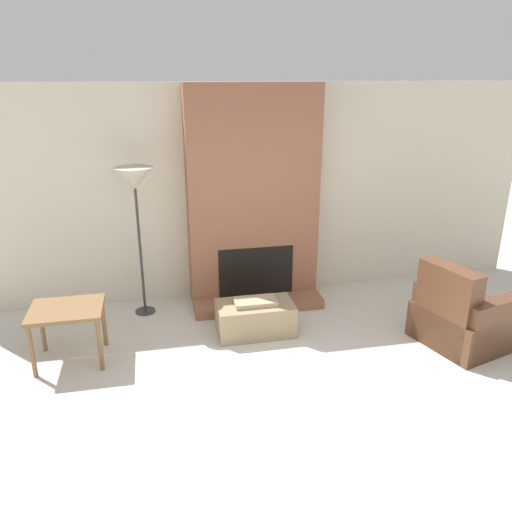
{
  "coord_description": "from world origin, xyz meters",
  "views": [
    {
      "loc": [
        -1.15,
        -2.98,
        2.68
      ],
      "look_at": [
        0.0,
        2.52,
        0.62
      ],
      "focal_mm": 35.0,
      "sensor_mm": 36.0,
      "label": 1
    }
  ],
  "objects": [
    {
      "name": "floor_lamp_left",
      "position": [
        -1.35,
        2.55,
        1.55
      ],
      "size": [
        0.42,
        0.42,
        1.73
      ],
      "color": "#333333",
      "rests_on": "ground_plane"
    },
    {
      "name": "armchair",
      "position": [
        1.9,
        1.13,
        0.29
      ],
      "size": [
        1.05,
        1.03,
        0.91
      ],
      "rotation": [
        0.0,
        0.0,
        1.86
      ],
      "color": "brown",
      "rests_on": "ground_plane"
    },
    {
      "name": "wall_back",
      "position": [
        0.0,
        2.96,
        1.3
      ],
      "size": [
        7.34,
        0.06,
        2.6
      ],
      "primitive_type": "cube",
      "color": "beige",
      "rests_on": "ground_plane"
    },
    {
      "name": "fireplace",
      "position": [
        0.0,
        2.71,
        1.25
      ],
      "size": [
        1.55,
        0.75,
        2.6
      ],
      "color": "#935B42",
      "rests_on": "ground_plane"
    },
    {
      "name": "ground_plane",
      "position": [
        0.0,
        0.0,
        0.0
      ],
      "size": [
        24.0,
        24.0,
        0.0
      ],
      "primitive_type": "plane",
      "color": "beige"
    },
    {
      "name": "side_table",
      "position": [
        -2.05,
        1.61,
        0.49
      ],
      "size": [
        0.68,
        0.56,
        0.57
      ],
      "color": "brown",
      "rests_on": "ground_plane"
    },
    {
      "name": "ottoman",
      "position": [
        -0.16,
        1.78,
        0.18
      ],
      "size": [
        0.83,
        0.46,
        0.4
      ],
      "color": "#998460",
      "rests_on": "ground_plane"
    }
  ]
}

